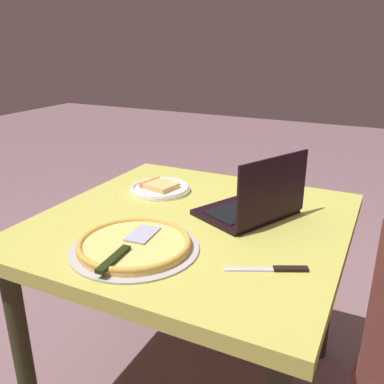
# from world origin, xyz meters

# --- Properties ---
(dining_table) EXTENTS (1.01, 1.01, 0.75)m
(dining_table) POSITION_xyz_m (0.00, 0.00, 0.66)
(dining_table) COLOR #ACA947
(dining_table) RESTS_ON ground_plane
(laptop) EXTENTS (0.35, 0.39, 0.23)m
(laptop) POSITION_xyz_m (0.18, 0.11, 0.80)
(laptop) COLOR black
(laptop) RESTS_ON dining_table
(pizza_plate) EXTENTS (0.24, 0.24, 0.04)m
(pizza_plate) POSITION_xyz_m (-0.24, 0.19, 0.76)
(pizza_plate) COLOR white
(pizza_plate) RESTS_ON dining_table
(pizza_tray) EXTENTS (0.38, 0.38, 0.03)m
(pizza_tray) POSITION_xyz_m (-0.05, -0.27, 0.76)
(pizza_tray) COLOR #A5A5A4
(pizza_tray) RESTS_ON dining_table
(table_knife) EXTENTS (0.21, 0.11, 0.01)m
(table_knife) POSITION_xyz_m (0.35, -0.21, 0.75)
(table_knife) COLOR #B6B5C5
(table_knife) RESTS_ON dining_table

